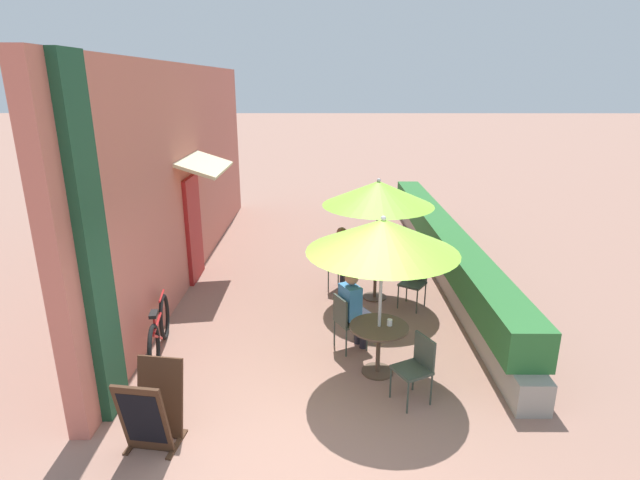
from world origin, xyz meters
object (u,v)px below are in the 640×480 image
(patio_umbrella_near, at_px, (383,236))
(cafe_chair_mid_left, at_px, (339,265))
(patio_table_mid, at_px, (375,271))
(cafe_chair_mid_right, at_px, (414,279))
(coffee_cup_mid, at_px, (374,261))
(cafe_chair_near_left, at_px, (346,318))
(coffee_cup_near, at_px, (390,322))
(patio_table_near, at_px, (379,338))
(seated_patron_mid_left, at_px, (342,255))
(menu_board, at_px, (152,408))
(patio_umbrella_mid, at_px, (378,193))
(cafe_chair_near_right, at_px, (417,364))
(seated_patron_near_left, at_px, (353,306))
(bicycle_leaning, at_px, (159,331))

(patio_umbrella_near, relative_size, cafe_chair_mid_left, 2.60)
(patio_table_mid, relative_size, cafe_chair_mid_right, 0.92)
(coffee_cup_mid, bearing_deg, cafe_chair_mid_right, -21.63)
(cafe_chair_near_left, bearing_deg, coffee_cup_near, 14.94)
(coffee_cup_near, distance_m, cafe_chair_mid_right, 2.28)
(patio_table_near, bearing_deg, patio_umbrella_near, -90.00)
(seated_patron_mid_left, bearing_deg, patio_table_mid, -2.73)
(cafe_chair_mid_right, height_order, menu_board, menu_board)
(patio_umbrella_mid, distance_m, seated_patron_mid_left, 1.51)
(patio_umbrella_near, height_order, seated_patron_mid_left, patio_umbrella_near)
(cafe_chair_near_left, relative_size, cafe_chair_near_right, 1.00)
(seated_patron_near_left, height_order, cafe_chair_near_right, seated_patron_near_left)
(patio_umbrella_near, distance_m, menu_board, 3.38)
(coffee_cup_near, xyz_separation_m, cafe_chair_mid_right, (0.73, 2.15, -0.24))
(seated_patron_near_left, xyz_separation_m, cafe_chair_mid_left, (-0.14, 2.20, -0.17))
(cafe_chair_near_left, xyz_separation_m, coffee_cup_near, (0.55, -0.60, 0.24))
(patio_table_mid, distance_m, bicycle_leaning, 3.95)
(seated_patron_near_left, distance_m, cafe_chair_mid_right, 1.91)
(seated_patron_near_left, bearing_deg, patio_table_mid, 136.69)
(cafe_chair_near_left, bearing_deg, patio_umbrella_mid, 134.35)
(cafe_chair_near_right, relative_size, coffee_cup_mid, 9.67)
(bicycle_leaning, bearing_deg, patio_table_mid, 21.90)
(coffee_cup_mid, bearing_deg, patio_umbrella_mid, 55.67)
(seated_patron_near_left, distance_m, cafe_chair_near_right, 1.49)
(cafe_chair_near_right, bearing_deg, bicycle_leaning, 45.40)
(patio_umbrella_near, xyz_separation_m, cafe_chair_near_right, (0.41, -0.62, -1.48))
(patio_table_mid, bearing_deg, coffee_cup_mid, -124.33)
(cafe_chair_mid_left, bearing_deg, coffee_cup_mid, -0.81)
(seated_patron_near_left, bearing_deg, patio_table_near, -2.73)
(cafe_chair_near_left, distance_m, patio_umbrella_mid, 2.48)
(patio_umbrella_near, bearing_deg, patio_umbrella_mid, 85.24)
(cafe_chair_mid_right, relative_size, bicycle_leaning, 0.51)
(seated_patron_near_left, bearing_deg, seated_patron_mid_left, 154.32)
(seated_patron_mid_left, relative_size, menu_board, 1.35)
(patio_umbrella_mid, xyz_separation_m, coffee_cup_mid, (-0.05, -0.07, -1.24))
(patio_table_mid, relative_size, seated_patron_mid_left, 0.64)
(patio_umbrella_near, distance_m, cafe_chair_mid_left, 3.26)
(cafe_chair_mid_left, bearing_deg, menu_board, -82.84)
(menu_board, bearing_deg, cafe_chair_near_right, 23.04)
(seated_patron_near_left, bearing_deg, cafe_chair_near_right, 1.59)
(patio_table_near, bearing_deg, seated_patron_mid_left, 97.41)
(coffee_cup_mid, distance_m, bicycle_leaning, 3.89)
(seated_patron_mid_left, xyz_separation_m, menu_board, (-2.25, -4.41, -0.23))
(patio_table_near, relative_size, cafe_chair_near_right, 0.92)
(cafe_chair_mid_right, bearing_deg, seated_patron_near_left, 85.71)
(patio_table_near, height_order, cafe_chair_mid_left, cafe_chair_mid_left)
(patio_table_mid, distance_m, menu_board, 4.88)
(coffee_cup_near, height_order, patio_table_mid, coffee_cup_near)
(patio_umbrella_near, height_order, cafe_chair_near_left, patio_umbrella_near)
(cafe_chair_near_left, xyz_separation_m, seated_patron_near_left, (0.10, 0.05, 0.17))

